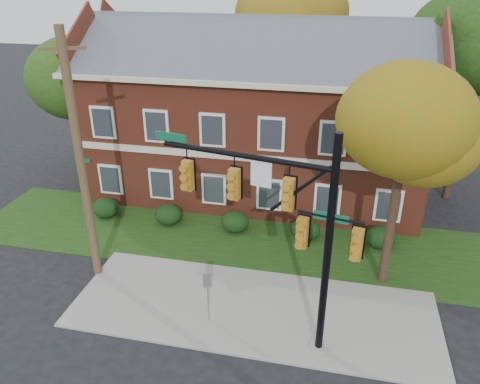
% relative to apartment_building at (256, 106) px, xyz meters
% --- Properties ---
extents(ground, '(120.00, 120.00, 0.00)m').
position_rel_apartment_building_xyz_m(ground, '(2.00, -11.95, -4.99)').
color(ground, black).
rests_on(ground, ground).
extents(sidewalk, '(14.00, 5.00, 0.08)m').
position_rel_apartment_building_xyz_m(sidewalk, '(2.00, -10.95, -4.95)').
color(sidewalk, gray).
rests_on(sidewalk, ground).
extents(grass_strip, '(30.00, 6.00, 0.04)m').
position_rel_apartment_building_xyz_m(grass_strip, '(2.00, -5.95, -4.97)').
color(grass_strip, '#193811').
rests_on(grass_strip, ground).
extents(apartment_building, '(18.80, 8.80, 9.74)m').
position_rel_apartment_building_xyz_m(apartment_building, '(0.00, 0.00, 0.00)').
color(apartment_building, brown).
rests_on(apartment_building, ground).
extents(hedge_far_left, '(1.40, 1.26, 1.05)m').
position_rel_apartment_building_xyz_m(hedge_far_left, '(-7.00, -5.25, -4.46)').
color(hedge_far_left, black).
rests_on(hedge_far_left, ground).
extents(hedge_left, '(1.40, 1.26, 1.05)m').
position_rel_apartment_building_xyz_m(hedge_left, '(-3.50, -5.25, -4.46)').
color(hedge_left, black).
rests_on(hedge_left, ground).
extents(hedge_center, '(1.40, 1.26, 1.05)m').
position_rel_apartment_building_xyz_m(hedge_center, '(0.00, -5.25, -4.46)').
color(hedge_center, black).
rests_on(hedge_center, ground).
extents(hedge_right, '(1.40, 1.26, 1.05)m').
position_rel_apartment_building_xyz_m(hedge_right, '(3.50, -5.25, -4.46)').
color(hedge_right, black).
rests_on(hedge_right, ground).
extents(hedge_far_right, '(1.40, 1.26, 1.05)m').
position_rel_apartment_building_xyz_m(hedge_far_right, '(7.00, -5.25, -4.46)').
color(hedge_far_right, black).
rests_on(hedge_far_right, ground).
extents(tree_near_right, '(4.50, 4.25, 8.58)m').
position_rel_apartment_building_xyz_m(tree_near_right, '(7.22, -8.09, 1.68)').
color(tree_near_right, black).
rests_on(tree_near_right, ground).
extents(tree_left_rear, '(5.40, 5.10, 8.88)m').
position_rel_apartment_building_xyz_m(tree_left_rear, '(-9.73, -1.12, 1.69)').
color(tree_left_rear, black).
rests_on(tree_left_rear, ground).
extents(tree_far_rear, '(6.84, 6.46, 11.52)m').
position_rel_apartment_building_xyz_m(tree_far_rear, '(1.34, 7.84, 3.86)').
color(tree_far_rear, black).
rests_on(tree_far_rear, ground).
extents(traffic_signal, '(6.98, 1.58, 7.91)m').
position_rel_apartment_building_xyz_m(traffic_signal, '(3.23, -12.24, -0.08)').
color(traffic_signal, gray).
rests_on(traffic_signal, ground).
extents(utility_pole, '(1.50, 0.77, 10.25)m').
position_rel_apartment_building_xyz_m(utility_pole, '(-5.00, -10.03, 0.21)').
color(utility_pole, brown).
rests_on(utility_pole, ground).
extents(sign_post, '(0.31, 0.12, 2.14)m').
position_rel_apartment_building_xyz_m(sign_post, '(0.50, -11.90, -3.54)').
color(sign_post, slate).
rests_on(sign_post, ground).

